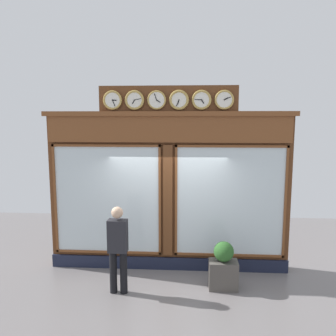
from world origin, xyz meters
The scene contains 4 objects.
shop_facade centered at (0.00, -0.12, 1.77)m, with size 5.29×0.42×3.98m.
pedestrian centered at (0.87, 1.10, 0.93)m, with size 0.37×0.23×1.69m.
planter_box centered at (-1.13, 0.80, 0.28)m, with size 0.56×0.36×0.56m, color #4C4742.
planter_shrub centered at (-1.13, 0.80, 0.75)m, with size 0.39×0.39×0.39m, color #285623.
Camera 1 is at (-0.47, 7.23, 3.32)m, focal length 36.92 mm.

